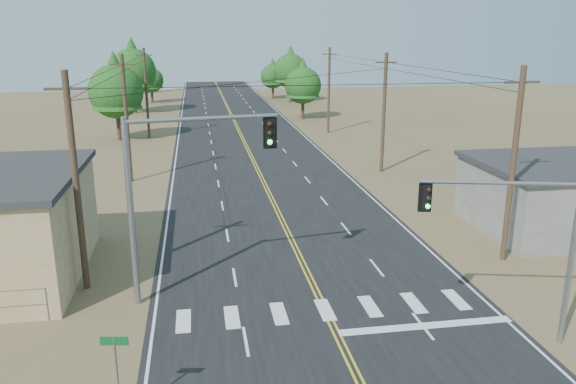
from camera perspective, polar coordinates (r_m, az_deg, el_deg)
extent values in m
cube|color=black|center=(45.03, -2.51, 1.03)|extent=(15.00, 200.00, 0.02)
cylinder|color=gray|center=(25.50, -23.27, -10.40)|extent=(0.06, 0.06, 1.50)
cylinder|color=#4C3826|center=(26.62, -20.71, 0.72)|extent=(0.30, 0.30, 10.00)
cube|color=#4C3826|center=(25.92, -21.61, 9.72)|extent=(1.80, 0.12, 0.12)
cylinder|color=#4C3826|center=(46.03, -16.08, 7.10)|extent=(0.30, 0.30, 10.00)
cube|color=#4C3826|center=(45.63, -16.49, 12.31)|extent=(1.80, 0.12, 0.12)
cylinder|color=#4C3826|center=(65.80, -14.19, 9.66)|extent=(0.30, 0.30, 10.00)
cube|color=#4C3826|center=(65.52, -14.44, 13.31)|extent=(1.80, 0.12, 0.12)
cylinder|color=#4C3826|center=(30.38, 21.87, 2.37)|extent=(0.30, 0.30, 10.00)
cube|color=#4C3826|center=(29.78, 22.70, 10.25)|extent=(1.80, 0.12, 0.12)
cylinder|color=#4C3826|center=(48.31, 9.71, 7.87)|extent=(0.30, 0.30, 10.00)
cube|color=#4C3826|center=(47.93, 9.94, 12.85)|extent=(1.80, 0.12, 0.12)
cylinder|color=#4C3826|center=(67.41, 4.17, 10.23)|extent=(0.30, 0.30, 10.00)
cube|color=#4C3826|center=(67.14, 4.25, 13.80)|extent=(1.80, 0.12, 0.12)
cylinder|color=gray|center=(24.60, -15.63, -2.56)|extent=(0.27, 0.27, 7.91)
cylinder|color=gray|center=(23.70, -16.33, 6.55)|extent=(0.20, 0.20, 0.68)
cylinder|color=gray|center=(24.00, -8.57, 7.39)|extent=(6.42, 1.17, 0.18)
cube|color=black|center=(24.75, -1.85, 6.08)|extent=(0.44, 0.40, 1.24)
sphere|color=black|center=(24.49, -1.87, 6.92)|extent=(0.23, 0.23, 0.23)
sphere|color=black|center=(24.55, -1.86, 6.00)|extent=(0.23, 0.23, 0.23)
sphere|color=#0CE533|center=(24.62, -1.85, 5.10)|extent=(0.23, 0.23, 0.23)
cylinder|color=gray|center=(23.40, 26.74, -6.88)|extent=(0.21, 0.21, 6.21)
cylinder|color=gray|center=(21.46, 20.75, 0.87)|extent=(5.59, 1.45, 0.14)
cube|color=black|center=(21.01, 13.82, -0.50)|extent=(0.36, 0.33, 0.98)
sphere|color=black|center=(20.80, 14.13, 0.21)|extent=(0.18, 0.18, 0.18)
sphere|color=black|center=(20.88, 14.08, -0.61)|extent=(0.18, 0.18, 0.18)
sphere|color=#0CE533|center=(20.97, 14.02, -1.43)|extent=(0.18, 0.18, 0.18)
cylinder|color=gray|center=(18.57, -16.92, -17.72)|extent=(0.07, 0.07, 2.81)
cube|color=#0C5421|center=(17.91, -17.26, -14.26)|extent=(0.84, 0.17, 0.28)
cylinder|color=#3F2D1E|center=(65.47, -16.82, 6.58)|extent=(0.48, 0.48, 3.53)
cone|color=#164915|center=(64.93, -17.17, 10.85)|extent=(5.48, 5.48, 6.27)
sphere|color=#164915|center=(65.03, -17.08, 9.73)|extent=(5.88, 5.88, 5.88)
cylinder|color=#3F2D1E|center=(87.93, -15.27, 9.05)|extent=(0.48, 0.48, 4.01)
cone|color=#164915|center=(87.50, -15.54, 12.67)|extent=(6.25, 6.25, 7.14)
sphere|color=#164915|center=(87.58, -15.47, 11.72)|extent=(6.69, 6.69, 6.69)
cylinder|color=#3F2D1E|center=(100.62, -13.65, 9.51)|extent=(0.43, 0.43, 2.53)
cone|color=#164915|center=(100.33, -13.78, 11.50)|extent=(3.93, 3.93, 4.49)
sphere|color=#164915|center=(100.39, -13.75, 10.98)|extent=(4.21, 4.21, 4.21)
cylinder|color=#3F2D1E|center=(78.92, 1.51, 8.52)|extent=(0.45, 0.45, 3.02)
cone|color=#164915|center=(78.50, 1.53, 11.56)|extent=(4.70, 4.70, 5.38)
sphere|color=#164915|center=(78.59, 1.52, 10.77)|extent=(5.04, 5.04, 5.04)
cylinder|color=#3F2D1E|center=(98.86, 0.25, 10.12)|extent=(0.49, 0.49, 3.48)
cone|color=#164915|center=(98.51, 0.25, 12.92)|extent=(5.42, 5.42, 6.19)
sphere|color=#164915|center=(98.58, 0.25, 12.19)|extent=(5.81, 5.81, 5.81)
cylinder|color=#3F2D1E|center=(104.38, -1.54, 10.18)|extent=(0.41, 0.41, 2.65)
cone|color=#164915|center=(104.09, -1.55, 12.20)|extent=(4.12, 4.12, 4.70)
sphere|color=#164915|center=(104.15, -1.55, 11.67)|extent=(4.41, 4.41, 4.41)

